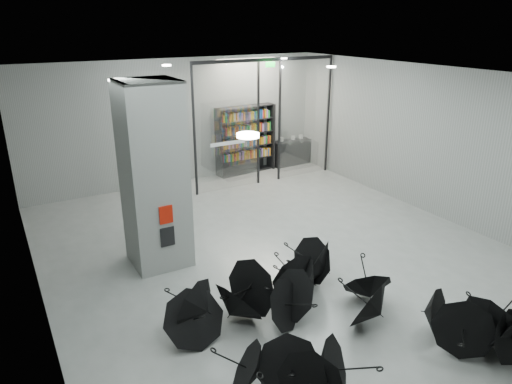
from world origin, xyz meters
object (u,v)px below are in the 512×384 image
column (154,176)px  bookshelf (246,140)px  shop_counter (290,152)px  umbrella_cluster (330,322)px

column → bookshelf: (4.82, 4.75, -0.83)m
column → shop_counter: (6.75, 4.80, -1.54)m
column → shop_counter: bearing=35.4°
column → umbrella_cluster: 4.67m
column → umbrella_cluster: (1.59, -4.05, -1.69)m
shop_counter → umbrella_cluster: umbrella_cluster is taller
column → shop_counter: size_ratio=2.62×
bookshelf → umbrella_cluster: bearing=-115.1°
umbrella_cluster → column: bearing=111.4°
column → umbrella_cluster: size_ratio=0.73×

